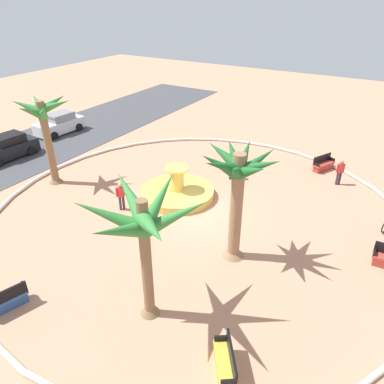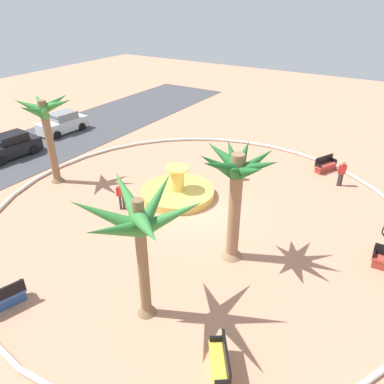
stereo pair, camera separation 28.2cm
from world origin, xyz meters
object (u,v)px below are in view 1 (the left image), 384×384
object	(u,v)px
person_pedestrian_stroll	(121,195)
bench_north	(323,165)
person_cyclist_photo	(232,166)
bench_west	(5,302)
person_cyclist_helmet	(340,171)
fountain	(177,192)
parked_car_second	(60,124)
bench_east	(225,364)
palm_tree_by_curb	(44,122)
palm_tree_mid_plaza	(238,180)
parked_car_leftmost	(8,148)
palm_tree_near_fountain	(142,226)

from	to	relation	value
person_pedestrian_stroll	bench_north	bearing A→B (deg)	-37.40
person_cyclist_photo	bench_west	bearing A→B (deg)	169.64
person_cyclist_helmet	fountain	bearing A→B (deg)	129.70
parked_car_second	person_pedestrian_stroll	bearing A→B (deg)	-118.33
bench_west	bench_east	bearing A→B (deg)	-76.99
fountain	bench_north	size ratio (longest dim) A/B	2.52
fountain	person_cyclist_helmet	bearing A→B (deg)	-50.30
palm_tree_by_curb	palm_tree_mid_plaza	distance (m)	12.43
palm_tree_by_curb	parked_car_leftmost	distance (m)	6.60
palm_tree_mid_plaza	bench_east	bearing A→B (deg)	-156.98
bench_east	bench_north	size ratio (longest dim) A/B	0.97
bench_east	person_cyclist_helmet	bearing A→B (deg)	-1.37
parked_car_second	person_cyclist_photo	bearing A→B (deg)	-91.12
person_cyclist_photo	parked_car_second	distance (m)	15.78
palm_tree_near_fountain	bench_west	bearing A→B (deg)	118.64
fountain	palm_tree_mid_plaza	size ratio (longest dim) A/B	0.80
fountain	palm_tree_by_curb	xyz separation A→B (m)	(-2.36, 7.41, 3.59)
fountain	person_cyclist_helmet	distance (m)	9.88
bench_east	bench_west	xyz separation A→B (m)	(-1.87, 8.11, 0.00)
person_cyclist_photo	person_pedestrian_stroll	bearing A→B (deg)	151.26
palm_tree_near_fountain	fountain	bearing A→B (deg)	26.06
person_cyclist_photo	bench_east	bearing A→B (deg)	-155.26
bench_north	person_pedestrian_stroll	bearing A→B (deg)	142.60
palm_tree_mid_plaza	person_cyclist_photo	world-z (taller)	palm_tree_mid_plaza
person_cyclist_helmet	palm_tree_mid_plaza	bearing A→B (deg)	164.70
palm_tree_mid_plaza	bench_north	world-z (taller)	palm_tree_mid_plaza
bench_north	person_pedestrian_stroll	world-z (taller)	person_pedestrian_stroll
palm_tree_near_fountain	bench_east	bearing A→B (deg)	-101.14
person_cyclist_helmet	parked_car_leftmost	world-z (taller)	parked_car_leftmost
fountain	bench_west	xyz separation A→B (m)	(-10.31, 0.87, 0.06)
parked_car_leftmost	person_pedestrian_stroll	bearing A→B (deg)	-96.05
person_cyclist_helmet	bench_north	bearing A→B (deg)	38.52
palm_tree_by_curb	person_cyclist_photo	world-z (taller)	palm_tree_by_curb
palm_tree_by_curb	fountain	bearing A→B (deg)	-72.34
palm_tree_near_fountain	palm_tree_by_curb	bearing A→B (deg)	64.24
bench_north	person_cyclist_helmet	distance (m)	2.12
palm_tree_near_fountain	bench_north	world-z (taller)	palm_tree_near_fountain
fountain	bench_east	distance (m)	11.12
person_pedestrian_stroll	bench_east	bearing A→B (deg)	-122.43
fountain	person_cyclist_helmet	size ratio (longest dim) A/B	2.61
fountain	palm_tree_near_fountain	size ratio (longest dim) A/B	0.82
person_cyclist_helmet	person_pedestrian_stroll	distance (m)	13.00
palm_tree_by_curb	palm_tree_mid_plaza	bearing A→B (deg)	-93.76
bench_east	bench_north	xyz separation A→B (m)	(16.34, 0.92, 0.00)
palm_tree_mid_plaza	palm_tree_near_fountain	bearing A→B (deg)	165.37
bench_east	person_cyclist_helmet	xyz separation A→B (m)	(14.74, -0.35, 0.55)
bench_west	person_cyclist_helmet	distance (m)	18.65
person_pedestrian_stroll	parked_car_leftmost	bearing A→B (deg)	83.95
palm_tree_by_curb	person_cyclist_helmet	distance (m)	17.57
bench_west	fountain	bearing A→B (deg)	-4.84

